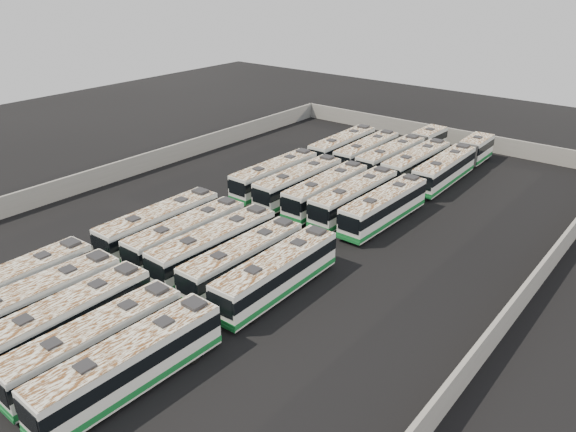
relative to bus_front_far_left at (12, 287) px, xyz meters
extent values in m
plane|color=black|center=(6.25, 21.04, -1.71)|extent=(140.00, 140.00, 0.00)
cube|color=slate|center=(6.25, 57.34, -0.61)|extent=(45.20, 0.30, 2.20)
cube|color=slate|center=(28.55, 21.04, -0.61)|extent=(0.30, 73.20, 2.20)
cube|color=slate|center=(-16.05, 21.04, -0.61)|extent=(0.30, 73.20, 2.20)
cube|color=beige|center=(0.00, 0.00, -0.02)|extent=(2.74, 11.82, 2.69)
cube|color=#13622A|center=(0.00, 0.00, -1.00)|extent=(2.79, 11.87, 0.41)
cube|color=black|center=(0.00, 0.00, 0.43)|extent=(2.80, 11.88, 0.90)
cube|color=beige|center=(0.00, 0.00, 1.36)|extent=(2.69, 11.58, 0.07)
cube|color=black|center=(-0.06, 2.58, 1.46)|extent=(0.95, 0.95, 0.14)
cube|color=black|center=(-0.12, 4.94, 1.51)|extent=(1.30, 1.11, 0.25)
cylinder|color=black|center=(-1.14, 3.73, -1.22)|extent=(0.30, 0.99, 0.98)
cylinder|color=black|center=(0.95, 3.79, -1.22)|extent=(0.30, 0.99, 0.98)
cube|color=beige|center=(3.29, -0.08, 0.00)|extent=(2.75, 11.97, 2.73)
cube|color=#13622A|center=(3.29, -0.08, -0.99)|extent=(2.80, 12.02, 0.42)
cube|color=black|center=(3.29, -0.08, 0.46)|extent=(2.81, 12.03, 0.91)
cube|color=beige|center=(3.29, -0.08, 1.40)|extent=(2.69, 11.73, 0.07)
cube|color=black|center=(3.35, 2.55, 1.50)|extent=(0.96, 0.96, 0.14)
cube|color=black|center=(3.41, 4.93, 1.55)|extent=(1.32, 1.12, 0.26)
cylinder|color=black|center=(2.32, 3.76, -1.21)|extent=(0.30, 1.00, 0.99)
cylinder|color=black|center=(4.44, 3.71, -1.21)|extent=(0.30, 1.00, 0.99)
cube|color=beige|center=(6.66, 0.12, 0.00)|extent=(2.71, 11.90, 2.72)
cube|color=#13622A|center=(6.66, 0.12, -1.00)|extent=(2.76, 11.95, 0.41)
cube|color=black|center=(6.66, 0.12, 0.45)|extent=(2.77, 11.96, 0.91)
cube|color=beige|center=(6.66, 0.12, 1.38)|extent=(2.65, 11.66, 0.07)
cube|color=black|center=(6.71, -2.49, 1.48)|extent=(0.96, 0.96, 0.14)
cube|color=black|center=(6.60, 2.73, 1.48)|extent=(0.96, 0.96, 0.14)
cube|color=black|center=(6.56, 5.10, 1.53)|extent=(1.31, 1.11, 0.26)
cylinder|color=black|center=(5.68, -3.70, -1.21)|extent=(0.30, 0.99, 0.99)
cylinder|color=black|center=(7.79, -3.65, -1.21)|extent=(0.30, 0.99, 0.99)
cylinder|color=black|center=(5.52, 3.89, -1.21)|extent=(0.30, 0.99, 0.99)
cylinder|color=black|center=(7.64, 3.93, -1.21)|extent=(0.30, 0.99, 0.99)
cube|color=beige|center=(10.14, -0.07, -0.04)|extent=(2.63, 11.66, 2.66)
cube|color=#13622A|center=(10.14, -0.07, -1.01)|extent=(2.68, 11.71, 0.41)
cube|color=black|center=(10.14, -0.07, 0.40)|extent=(2.69, 11.72, 0.89)
cube|color=#13622A|center=(10.03, -5.90, -1.20)|extent=(2.42, 0.14, 0.27)
cube|color=beige|center=(10.14, -0.07, 1.32)|extent=(2.58, 11.43, 0.07)
cube|color=black|center=(10.09, -2.63, 1.42)|extent=(0.94, 0.94, 0.14)
cube|color=black|center=(10.18, 2.48, 1.42)|extent=(0.94, 0.94, 0.14)
cube|color=black|center=(10.22, 4.81, 1.47)|extent=(1.28, 1.09, 0.25)
cylinder|color=black|center=(9.03, -3.77, -1.22)|extent=(0.29, 0.97, 0.97)
cylinder|color=black|center=(11.11, -3.81, -1.22)|extent=(0.29, 0.97, 0.97)
cylinder|color=black|center=(9.17, 3.66, -1.22)|extent=(0.29, 0.97, 0.97)
cylinder|color=black|center=(11.24, 3.62, -1.22)|extent=(0.29, 0.97, 0.97)
cube|color=beige|center=(13.44, 0.00, 0.01)|extent=(2.75, 12.03, 2.75)
cube|color=#13622A|center=(13.44, 0.00, -0.99)|extent=(2.80, 12.08, 0.42)
cube|color=black|center=(13.44, 0.00, 0.47)|extent=(2.81, 12.09, 0.92)
cube|color=black|center=(13.31, -6.01, 0.34)|extent=(2.20, 0.11, 1.45)
cube|color=beige|center=(13.44, 0.00, 1.42)|extent=(2.70, 11.79, 0.07)
cube|color=black|center=(13.38, -2.64, 1.52)|extent=(0.97, 0.97, 0.14)
cube|color=black|center=(13.49, 2.63, 1.52)|extent=(0.97, 0.97, 0.14)
cube|color=black|center=(13.54, 5.03, 1.57)|extent=(1.32, 1.13, 0.26)
cylinder|color=black|center=(12.29, -3.81, -1.21)|extent=(0.30, 1.00, 1.00)
cylinder|color=black|center=(14.42, -3.86, -1.21)|extent=(0.30, 1.00, 1.00)
cylinder|color=black|center=(12.45, 3.86, -1.21)|extent=(0.30, 1.00, 1.00)
cylinder|color=black|center=(14.59, 3.81, -1.21)|extent=(0.30, 1.00, 1.00)
cube|color=beige|center=(-0.02, 13.30, 0.02)|extent=(2.59, 12.02, 2.75)
cube|color=#13622A|center=(-0.02, 13.30, -0.99)|extent=(2.64, 12.07, 0.42)
cube|color=black|center=(-0.02, 13.30, 0.47)|extent=(2.65, 12.08, 0.92)
cube|color=black|center=(0.03, 7.28, 0.34)|extent=(2.20, 0.08, 1.45)
cube|color=#13622A|center=(0.03, 7.28, -1.19)|extent=(2.50, 0.12, 0.28)
cube|color=beige|center=(-0.02, 13.30, 1.42)|extent=(2.54, 11.78, 0.07)
cube|color=black|center=(0.00, 10.66, 1.52)|extent=(0.96, 0.96, 0.14)
cube|color=black|center=(-0.04, 15.94, 1.52)|extent=(0.96, 0.96, 0.14)
cube|color=black|center=(-0.06, 18.34, 1.57)|extent=(1.31, 1.11, 0.26)
cylinder|color=black|center=(-1.06, 9.45, -1.21)|extent=(0.29, 1.00, 1.00)
cylinder|color=black|center=(1.08, 9.47, -1.21)|extent=(0.29, 1.00, 1.00)
cylinder|color=black|center=(-1.12, 17.13, -1.21)|extent=(0.29, 1.00, 1.00)
cylinder|color=black|center=(1.02, 17.15, -1.21)|extent=(0.29, 1.00, 1.00)
cube|color=beige|center=(3.37, 13.43, -0.03)|extent=(2.49, 11.71, 2.68)
cube|color=#13622A|center=(3.37, 13.43, -1.01)|extent=(2.54, 11.76, 0.41)
cube|color=black|center=(3.37, 13.43, 0.42)|extent=(2.55, 11.77, 0.90)
cube|color=black|center=(3.40, 7.56, 0.29)|extent=(2.14, 0.07, 1.41)
cube|color=#13622A|center=(3.40, 7.56, -1.20)|extent=(2.44, 0.11, 0.27)
cube|color=beige|center=(3.37, 13.43, 1.34)|extent=(2.44, 11.47, 0.07)
cube|color=black|center=(3.39, 10.86, 1.44)|extent=(0.93, 0.93, 0.14)
cube|color=black|center=(3.36, 16.01, 1.44)|extent=(0.93, 0.93, 0.14)
cube|color=black|center=(3.35, 18.35, 1.49)|extent=(1.27, 1.08, 0.25)
cylinder|color=black|center=(2.35, 9.68, -1.22)|extent=(0.28, 0.98, 0.97)
cylinder|color=black|center=(4.43, 9.69, -1.22)|extent=(0.28, 0.98, 0.97)
cylinder|color=black|center=(2.32, 17.17, -1.22)|extent=(0.28, 0.98, 0.97)
cylinder|color=black|center=(4.40, 17.18, -1.22)|extent=(0.28, 0.98, 0.97)
cube|color=beige|center=(6.69, 13.42, 0.02)|extent=(2.80, 12.07, 2.75)
cube|color=#13622A|center=(6.69, 13.42, -0.99)|extent=(2.85, 12.12, 0.42)
cube|color=black|center=(6.69, 13.42, 0.47)|extent=(2.86, 12.13, 0.92)
cube|color=black|center=(6.54, 7.40, 0.34)|extent=(2.20, 0.12, 1.45)
cube|color=#13622A|center=(6.54, 7.40, -1.19)|extent=(2.50, 0.16, 0.28)
cube|color=beige|center=(6.69, 13.42, 1.43)|extent=(2.75, 11.83, 0.07)
cube|color=black|center=(6.62, 10.78, 1.53)|extent=(0.97, 0.97, 0.14)
cube|color=black|center=(6.75, 16.06, 1.53)|extent=(0.97, 0.97, 0.14)
cube|color=black|center=(6.81, 18.46, 1.58)|extent=(1.33, 1.13, 0.26)
cylinder|color=black|center=(5.52, 9.60, -1.21)|extent=(0.31, 1.01, 1.00)
cylinder|color=black|center=(7.66, 9.55, -1.21)|extent=(0.31, 1.01, 1.00)
cylinder|color=black|center=(5.71, 17.29, -1.21)|extent=(0.31, 1.01, 1.00)
cylinder|color=black|center=(7.86, 17.24, -1.21)|extent=(0.31, 1.01, 1.00)
cube|color=beige|center=(10.04, 13.24, -0.04)|extent=(2.55, 11.61, 2.65)
cube|color=#13622A|center=(10.04, 13.24, -1.01)|extent=(2.60, 11.66, 0.41)
cube|color=black|center=(10.04, 13.24, 0.40)|extent=(2.61, 11.67, 0.89)
cube|color=black|center=(9.97, 7.43, 0.27)|extent=(2.12, 0.09, 1.40)
cube|color=#13622A|center=(9.97, 7.43, -1.21)|extent=(2.41, 0.13, 0.27)
cube|color=beige|center=(10.04, 13.24, 1.31)|extent=(2.50, 11.38, 0.07)
cube|color=black|center=(10.01, 10.70, 1.41)|extent=(0.93, 0.93, 0.14)
cube|color=black|center=(10.07, 15.79, 1.41)|extent=(0.93, 0.93, 0.14)
cube|color=black|center=(10.10, 18.11, 1.46)|extent=(1.27, 1.08, 0.25)
cylinder|color=black|center=(8.96, 9.55, -1.23)|extent=(0.28, 0.97, 0.97)
cylinder|color=black|center=(11.03, 9.52, -1.23)|extent=(0.28, 0.97, 0.97)
cylinder|color=black|center=(9.05, 16.96, -1.23)|extent=(0.28, 0.97, 0.97)
cylinder|color=black|center=(11.12, 16.94, -1.23)|extent=(0.28, 0.97, 0.97)
cube|color=beige|center=(13.47, 13.21, 0.01)|extent=(2.71, 12.03, 2.75)
cube|color=#13622A|center=(13.47, 13.21, -0.99)|extent=(2.76, 12.08, 0.42)
cube|color=black|center=(13.47, 13.21, 0.47)|extent=(2.78, 12.09, 0.92)
cube|color=black|center=(13.58, 7.19, 0.34)|extent=(2.20, 0.10, 1.45)
cube|color=#13622A|center=(13.58, 7.19, -1.19)|extent=(2.50, 0.15, 0.28)
cube|color=beige|center=(13.47, 13.21, 1.42)|extent=(2.66, 11.79, 0.07)
cube|color=black|center=(13.51, 10.57, 1.52)|extent=(0.97, 0.97, 0.14)
cube|color=black|center=(13.42, 15.84, 1.52)|extent=(0.97, 0.97, 0.14)
cube|color=black|center=(13.37, 18.24, 1.57)|extent=(1.32, 1.12, 0.26)
cylinder|color=black|center=(12.47, 9.35, -1.21)|extent=(0.30, 1.00, 1.00)
cylinder|color=black|center=(14.60, 9.39, -1.21)|extent=(0.30, 1.00, 1.00)
cylinder|color=black|center=(12.33, 17.02, -1.21)|extent=(0.30, 1.00, 1.00)
cylinder|color=black|center=(14.47, 17.06, -1.21)|extent=(0.30, 1.00, 1.00)
cube|color=beige|center=(-0.14, 29.24, -0.01)|extent=(2.59, 11.83, 2.70)
cube|color=#13622A|center=(-0.14, 29.24, -1.00)|extent=(2.64, 11.88, 0.41)
cube|color=black|center=(-0.14, 29.24, 0.44)|extent=(2.65, 11.89, 0.90)
cube|color=black|center=(-0.20, 23.32, 0.31)|extent=(2.16, 0.08, 1.43)
cube|color=#13622A|center=(-0.20, 23.32, -1.20)|extent=(2.46, 0.13, 0.28)
cube|color=beige|center=(-0.14, 29.24, 1.37)|extent=(2.54, 11.59, 0.07)
cube|color=black|center=(-0.16, 26.65, 1.47)|extent=(0.94, 0.94, 0.14)
cube|color=black|center=(-0.11, 31.84, 1.47)|extent=(0.94, 0.94, 0.14)
cube|color=black|center=(-0.08, 34.20, 1.52)|extent=(1.29, 1.10, 0.26)
cylinder|color=black|center=(-1.23, 25.48, -1.22)|extent=(0.29, 0.99, 0.98)
cylinder|color=black|center=(0.87, 25.46, -1.22)|extent=(0.29, 0.99, 0.98)
cylinder|color=black|center=(-1.14, 33.03, -1.22)|extent=(0.29, 0.99, 0.98)
cylinder|color=black|center=(0.96, 33.01, -1.22)|extent=(0.29, 0.99, 0.98)
cube|color=beige|center=(3.31, 29.04, 0.00)|extent=(2.61, 11.90, 2.72)
cube|color=#13622A|center=(3.31, 29.04, -1.00)|extent=(2.66, 11.95, 0.42)
cube|color=black|center=(3.31, 29.04, 0.45)|extent=(2.67, 11.96, 0.91)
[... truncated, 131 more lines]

